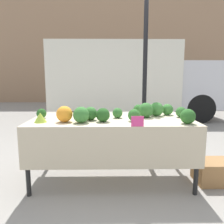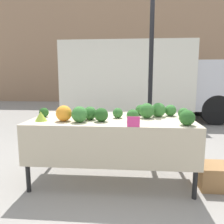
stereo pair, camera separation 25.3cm
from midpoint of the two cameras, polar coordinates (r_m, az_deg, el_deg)
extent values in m
plane|color=gray|center=(2.93, -2.58, -16.96)|extent=(40.00, 40.00, 0.00)
cube|color=#9E7A5B|center=(11.82, -1.32, 17.10)|extent=(16.00, 0.60, 5.89)
cylinder|color=black|center=(3.55, 6.52, 8.51)|extent=(0.07, 0.07, 2.51)
cube|color=silver|center=(6.80, -0.65, 9.34)|extent=(3.70, 1.81, 1.91)
cube|color=silver|center=(7.29, 20.30, 6.66)|extent=(1.48, 1.66, 1.37)
cylinder|color=black|center=(6.62, 21.03, 0.81)|extent=(0.81, 0.22, 0.81)
cylinder|color=black|center=(7.96, 17.20, 2.30)|extent=(0.81, 0.22, 0.81)
cylinder|color=black|center=(6.22, -10.02, 0.79)|extent=(0.81, 0.22, 0.81)
cylinder|color=black|center=(7.63, -8.31, 2.34)|extent=(0.81, 0.22, 0.81)
cube|color=beige|center=(2.68, -2.70, -2.02)|extent=(1.95, 0.92, 0.03)
cube|color=beige|center=(2.30, -3.02, -9.86)|extent=(1.95, 0.01, 0.43)
cylinder|color=black|center=(2.61, -23.96, -12.11)|extent=(0.05, 0.05, 0.75)
cylinder|color=black|center=(2.55, 18.64, -12.32)|extent=(0.05, 0.05, 0.75)
cylinder|color=black|center=(3.32, -18.53, -7.28)|extent=(0.05, 0.05, 0.75)
cylinder|color=black|center=(3.27, 13.96, -7.32)|extent=(0.05, 0.05, 0.75)
sphere|color=orange|center=(2.53, -15.13, -0.55)|extent=(0.18, 0.18, 0.18)
cone|color=#93B238|center=(2.61, -20.91, -1.36)|extent=(0.14, 0.14, 0.11)
sphere|color=#2D6628|center=(2.95, 4.52, 0.63)|extent=(0.14, 0.14, 0.14)
sphere|color=#336B2D|center=(2.84, 15.20, -0.05)|extent=(0.13, 0.13, 0.13)
sphere|color=#336B2D|center=(2.59, -8.45, -0.40)|extent=(0.16, 0.16, 0.16)
sphere|color=#23511E|center=(2.85, -20.39, -0.39)|extent=(0.12, 0.12, 0.12)
sphere|color=#336B2D|center=(2.70, -1.23, -0.26)|extent=(0.13, 0.13, 0.13)
sphere|color=#387533|center=(2.87, 9.11, 0.72)|extent=(0.18, 0.18, 0.18)
sphere|color=#387533|center=(2.45, -11.00, -0.76)|extent=(0.18, 0.18, 0.18)
sphere|color=#23511E|center=(2.47, -5.32, -0.80)|extent=(0.16, 0.16, 0.16)
sphere|color=#387533|center=(2.98, 11.97, 0.62)|extent=(0.15, 0.15, 0.15)
sphere|color=#2D6628|center=(2.50, 2.90, -0.86)|extent=(0.14, 0.14, 0.14)
sphere|color=#336B2D|center=(2.74, 6.27, 0.46)|extent=(0.19, 0.19, 0.19)
sphere|color=#285B23|center=(2.45, 16.46, -1.13)|extent=(0.16, 0.16, 0.16)
cube|color=#E53D84|center=(2.23, 3.47, -2.47)|extent=(0.13, 0.01, 0.11)
cube|color=#9E7042|center=(3.00, 22.86, -14.18)|extent=(0.45, 0.36, 0.27)
camera|label=1|loc=(0.13, -92.71, -0.43)|focal=35.00mm
camera|label=2|loc=(0.13, 87.29, 0.43)|focal=35.00mm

